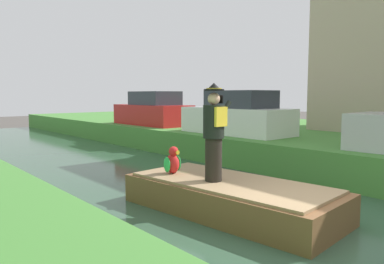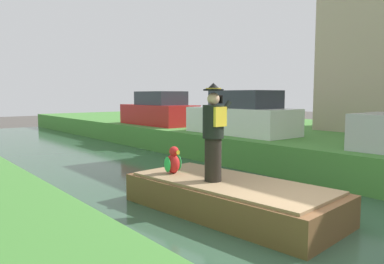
{
  "view_description": "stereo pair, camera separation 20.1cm",
  "coord_description": "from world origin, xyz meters",
  "px_view_note": "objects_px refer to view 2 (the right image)",
  "views": [
    {
      "loc": [
        -5.1,
        -3.06,
        2.35
      ],
      "look_at": [
        -0.34,
        2.52,
        1.61
      ],
      "focal_mm": 35.1,
      "sensor_mm": 36.0,
      "label": 1
    },
    {
      "loc": [
        -4.94,
        -3.19,
        2.35
      ],
      "look_at": [
        -0.34,
        2.52,
        1.61
      ],
      "focal_mm": 35.1,
      "sensor_mm": 36.0,
      "label": 2
    }
  ],
  "objects_px": {
    "parked_car_white": "(242,116)",
    "parrot_plush": "(173,162)",
    "parked_car_red": "(159,111)",
    "boat": "(230,197)",
    "person_pirate": "(214,133)"
  },
  "relations": [
    {
      "from": "parked_car_white",
      "to": "parrot_plush",
      "type": "bearing_deg",
      "value": -150.69
    },
    {
      "from": "parrot_plush",
      "to": "boat",
      "type": "bearing_deg",
      "value": -71.13
    },
    {
      "from": "parked_car_white",
      "to": "parked_car_red",
      "type": "distance_m",
      "value": 5.15
    },
    {
      "from": "parked_car_red",
      "to": "parked_car_white",
      "type": "bearing_deg",
      "value": -90.0
    },
    {
      "from": "parked_car_white",
      "to": "person_pirate",
      "type": "bearing_deg",
      "value": -141.32
    },
    {
      "from": "boat",
      "to": "parked_car_white",
      "type": "height_order",
      "value": "parked_car_white"
    },
    {
      "from": "boat",
      "to": "person_pirate",
      "type": "bearing_deg",
      "value": 141.21
    },
    {
      "from": "person_pirate",
      "to": "parrot_plush",
      "type": "distance_m",
      "value": 1.26
    },
    {
      "from": "boat",
      "to": "parrot_plush",
      "type": "relative_size",
      "value": 7.66
    },
    {
      "from": "person_pirate",
      "to": "parked_car_white",
      "type": "distance_m",
      "value": 6.14
    },
    {
      "from": "boat",
      "to": "parked_car_red",
      "type": "bearing_deg",
      "value": 63.64
    },
    {
      "from": "boat",
      "to": "parked_car_white",
      "type": "bearing_deg",
      "value": 41.55
    },
    {
      "from": "parrot_plush",
      "to": "parked_car_red",
      "type": "height_order",
      "value": "parked_car_red"
    },
    {
      "from": "parked_car_red",
      "to": "person_pirate",
      "type": "bearing_deg",
      "value": -118.07
    },
    {
      "from": "parrot_plush",
      "to": "parked_car_red",
      "type": "distance_m",
      "value": 9.4
    }
  ]
}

